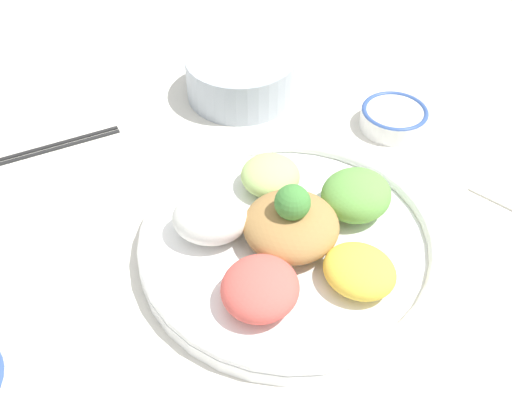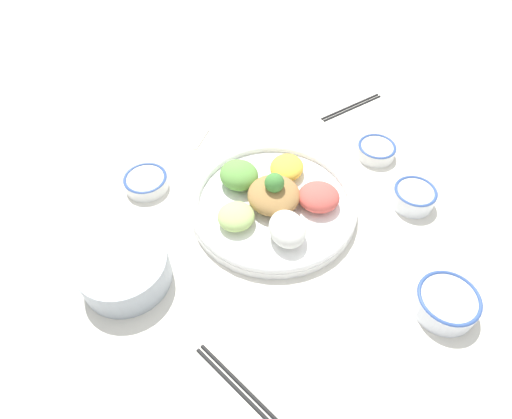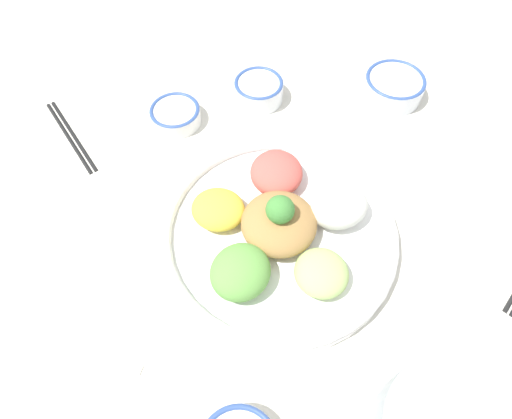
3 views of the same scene
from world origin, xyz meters
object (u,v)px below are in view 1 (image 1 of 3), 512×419
object	(u,v)px
side_serving_bowl	(241,74)
chopsticks_pair_near	(49,147)
rice_bowl_blue	(394,117)
serving_spoon_main	(469,186)
salad_platter	(290,237)

from	to	relation	value
side_serving_bowl	chopsticks_pair_near	distance (m)	0.32
rice_bowl_blue	side_serving_bowl	xyz separation A→B (m)	(0.03, 0.25, 0.02)
side_serving_bowl	chopsticks_pair_near	xyz separation A→B (m)	(-0.21, 0.24, -0.04)
side_serving_bowl	chopsticks_pair_near	size ratio (longest dim) A/B	1.02
side_serving_bowl	serving_spoon_main	size ratio (longest dim) A/B	1.37
side_serving_bowl	chopsticks_pair_near	world-z (taller)	side_serving_bowl
side_serving_bowl	serving_spoon_main	bearing A→B (deg)	-110.46
rice_bowl_blue	chopsticks_pair_near	xyz separation A→B (m)	(-0.18, 0.49, -0.02)
rice_bowl_blue	side_serving_bowl	size ratio (longest dim) A/B	0.58
side_serving_bowl	serving_spoon_main	xyz separation A→B (m)	(-0.14, -0.37, -0.04)
rice_bowl_blue	chopsticks_pair_near	distance (m)	0.53
salad_platter	chopsticks_pair_near	xyz separation A→B (m)	(0.11, 0.39, -0.02)
salad_platter	side_serving_bowl	bearing A→B (deg)	25.58
salad_platter	rice_bowl_blue	xyz separation A→B (m)	(0.29, -0.10, -0.01)
rice_bowl_blue	serving_spoon_main	bearing A→B (deg)	-133.83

